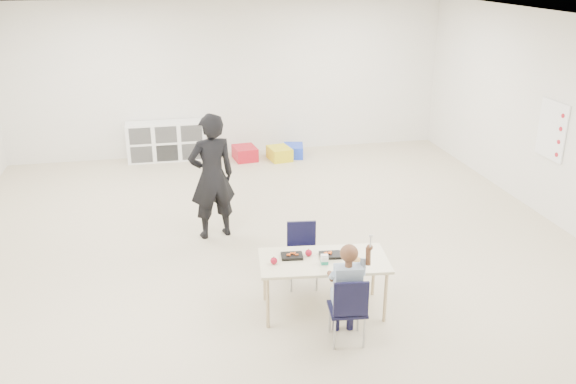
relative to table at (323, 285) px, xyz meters
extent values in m
plane|color=beige|center=(-0.27, 1.24, -0.30)|extent=(9.00, 9.00, 0.00)
plane|color=white|center=(-0.27, 1.24, 2.50)|extent=(9.00, 9.00, 0.00)
cube|color=white|center=(-0.27, 5.74, 1.10)|extent=(8.00, 0.02, 2.80)
cube|color=beige|center=(0.00, 0.00, 0.28)|extent=(1.37, 0.80, 0.03)
cube|color=black|center=(0.08, 0.05, 0.31)|extent=(0.24, 0.18, 0.03)
cube|color=black|center=(-0.31, 0.11, 0.31)|extent=(0.24, 0.18, 0.03)
cube|color=white|center=(-0.02, -0.10, 0.34)|extent=(0.08, 0.08, 0.10)
ellipsoid|color=tan|center=(0.30, -0.15, 0.33)|extent=(0.09, 0.09, 0.07)
sphere|color=maroon|center=(-0.13, 0.10, 0.33)|extent=(0.07, 0.07, 0.07)
sphere|color=maroon|center=(-0.51, 0.01, 0.33)|extent=(0.07, 0.07, 0.07)
cube|color=white|center=(-1.47, 5.52, 0.05)|extent=(1.40, 0.40, 0.70)
cube|color=white|center=(3.71, 1.84, 0.95)|extent=(0.02, 0.60, 0.80)
imported|color=black|center=(-0.94, 2.08, 0.53)|extent=(0.68, 0.53, 1.66)
cube|color=#B01120|center=(-0.08, 5.22, -0.18)|extent=(0.44, 0.54, 0.24)
cube|color=gold|center=(0.54, 5.09, -0.19)|extent=(0.44, 0.52, 0.23)
cube|color=blue|center=(0.82, 5.22, -0.19)|extent=(0.43, 0.51, 0.22)
camera|label=1|loc=(-1.49, -5.33, 3.16)|focal=38.00mm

